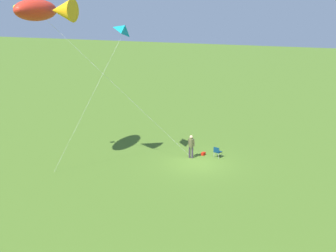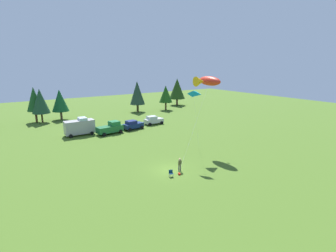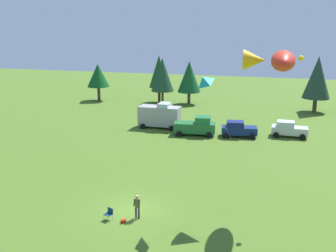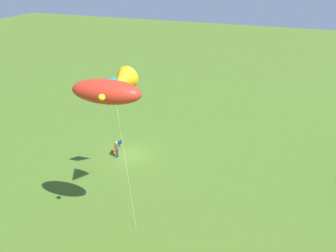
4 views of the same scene
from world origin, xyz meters
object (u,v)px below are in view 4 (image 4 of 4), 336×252
at_px(kite_delta_teal, 113,80).
at_px(backpack_on_grass, 113,151).
at_px(kite_large_fish, 110,89).
at_px(folding_chair, 119,143).
at_px(person_kite_flyer, 117,148).

bearing_deg(kite_delta_teal, backpack_on_grass, -144.01).
height_order(kite_large_fish, kite_delta_teal, kite_large_fish).
relative_size(kite_large_fish, kite_delta_teal, 1.16).
xyz_separation_m(folding_chair, kite_large_fish, (10.44, 5.68, 10.26)).
distance_m(folding_chair, kite_large_fish, 15.70).
distance_m(kite_large_fish, kite_delta_teal, 5.44).
relative_size(backpack_on_grass, kite_delta_teal, 0.03).
height_order(folding_chair, kite_delta_teal, kite_delta_teal).
relative_size(folding_chair, kite_large_fish, 0.07).
xyz_separation_m(person_kite_flyer, backpack_on_grass, (-0.72, -0.88, -0.91)).
relative_size(person_kite_flyer, kite_large_fish, 0.15).
xyz_separation_m(folding_chair, backpack_on_grass, (1.11, -0.17, -0.38)).
distance_m(person_kite_flyer, kite_large_fish, 13.91).
height_order(person_kite_flyer, kite_large_fish, kite_large_fish).
height_order(folding_chair, backpack_on_grass, folding_chair).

